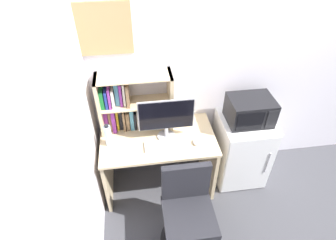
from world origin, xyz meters
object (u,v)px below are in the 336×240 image
object	(u,v)px
hutch_bookshelf	(125,104)
mini_fridge	(241,149)
computer_mouse	(196,142)
microwave	(250,110)
keyboard	(167,145)
desk_chair	(188,215)
water_bottle	(108,136)
wall_corkboard	(99,29)
monitor	(166,117)

from	to	relation	value
hutch_bookshelf	mini_fridge	world-z (taller)	hutch_bookshelf
computer_mouse	microwave	xyz separation A→B (m)	(0.59, 0.18, 0.20)
keyboard	desk_chair	world-z (taller)	desk_chair
mini_fridge	water_bottle	bearing A→B (deg)	-177.04
water_bottle	wall_corkboard	size ratio (longest dim) A/B	0.45
desk_chair	keyboard	bearing A→B (deg)	102.72
desk_chair	hutch_bookshelf	bearing A→B (deg)	118.92
desk_chair	water_bottle	bearing A→B (deg)	136.77
computer_mouse	monitor	bearing A→B (deg)	153.62
water_bottle	desk_chair	world-z (taller)	water_bottle
computer_mouse	water_bottle	size ratio (longest dim) A/B	0.35
water_bottle	computer_mouse	bearing A→B (deg)	-6.98
keyboard	wall_corkboard	size ratio (longest dim) A/B	0.77
hutch_bookshelf	monitor	xyz separation A→B (m)	(0.39, -0.22, -0.04)
desk_chair	wall_corkboard	size ratio (longest dim) A/B	1.57
keyboard	desk_chair	size ratio (longest dim) A/B	0.49
mini_fridge	microwave	distance (m)	0.56
hutch_bookshelf	mini_fridge	bearing A→B (deg)	-8.09
monitor	water_bottle	world-z (taller)	monitor
keyboard	water_bottle	bearing A→B (deg)	169.68
keyboard	wall_corkboard	world-z (taller)	wall_corkboard
microwave	hutch_bookshelf	bearing A→B (deg)	172.05
monitor	microwave	distance (m)	0.87
hutch_bookshelf	monitor	world-z (taller)	hutch_bookshelf
hutch_bookshelf	keyboard	bearing A→B (deg)	-43.64
monitor	desk_chair	world-z (taller)	monitor
mini_fridge	desk_chair	size ratio (longest dim) A/B	0.95
microwave	desk_chair	xyz separation A→B (m)	(-0.76, -0.72, -0.61)
hutch_bookshelf	mini_fridge	xyz separation A→B (m)	(1.26, -0.18, -0.64)
water_bottle	microwave	xyz separation A→B (m)	(1.45, 0.08, 0.10)
microwave	mini_fridge	bearing A→B (deg)	-90.21
hutch_bookshelf	desk_chair	world-z (taller)	hutch_bookshelf
keyboard	mini_fridge	xyz separation A→B (m)	(0.89, 0.18, -0.35)
water_bottle	mini_fridge	distance (m)	1.52
hutch_bookshelf	computer_mouse	size ratio (longest dim) A/B	8.16
computer_mouse	microwave	world-z (taller)	microwave
hutch_bookshelf	desk_chair	bearing A→B (deg)	-61.08
microwave	desk_chair	world-z (taller)	microwave
computer_mouse	mini_fridge	xyz separation A→B (m)	(0.59, 0.18, -0.36)
monitor	water_bottle	xyz separation A→B (m)	(-0.58, -0.03, -0.14)
computer_mouse	keyboard	bearing A→B (deg)	179.53
microwave	wall_corkboard	distance (m)	1.65
monitor	desk_chair	xyz separation A→B (m)	(0.11, -0.68, -0.65)
computer_mouse	desk_chair	world-z (taller)	desk_chair
monitor	hutch_bookshelf	bearing A→B (deg)	150.39
hutch_bookshelf	computer_mouse	distance (m)	0.81
wall_corkboard	microwave	bearing A→B (deg)	-11.14
microwave	desk_chair	bearing A→B (deg)	-136.71
hutch_bookshelf	microwave	bearing A→B (deg)	-7.95
computer_mouse	desk_chair	bearing A→B (deg)	-107.61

